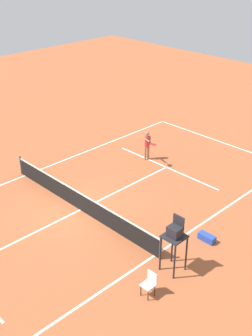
{
  "coord_description": "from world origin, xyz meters",
  "views": [
    {
      "loc": [
        -13.95,
        10.68,
        11.42
      ],
      "look_at": [
        0.44,
        -3.48,
        0.8
      ],
      "focal_mm": 46.69,
      "sensor_mm": 36.0,
      "label": 1
    }
  ],
  "objects": [
    {
      "name": "player_serving",
      "position": [
        1.43,
        -6.17,
        1.04
      ],
      "size": [
        1.23,
        0.84,
        1.74
      ],
      "rotation": [
        0.0,
        0.0,
        1.3
      ],
      "color": "#9E704C",
      "rests_on": "ground"
    },
    {
      "name": "equipment_bag",
      "position": [
        -5.64,
        -2.33,
        0.15
      ],
      "size": [
        0.76,
        0.32,
        0.3
      ],
      "primitive_type": "cube",
      "color": "#2647B7",
      "rests_on": "ground"
    },
    {
      "name": "courtside_chair_near",
      "position": [
        -6.08,
        1.76,
        0.53
      ],
      "size": [
        0.44,
        0.46,
        0.95
      ],
      "color": "#262626",
      "rests_on": "ground"
    },
    {
      "name": "tennis_net",
      "position": [
        0.0,
        0.0,
        0.5
      ],
      "size": [
        10.2,
        0.1,
        1.07
      ],
      "color": "#4C4C51",
      "rests_on": "ground"
    },
    {
      "name": "umpire_chair",
      "position": [
        -5.8,
        0.11,
        1.61
      ],
      "size": [
        0.8,
        0.8,
        2.41
      ],
      "color": "#232328",
      "rests_on": "ground"
    },
    {
      "name": "ground_plane",
      "position": [
        0.0,
        0.0,
        0.0
      ],
      "size": [
        60.0,
        60.0,
        0.0
      ],
      "primitive_type": "plane",
      "color": "#AD5933"
    },
    {
      "name": "tennis_ball",
      "position": [
        1.26,
        -4.5,
        0.03
      ],
      "size": [
        0.07,
        0.07,
        0.07
      ],
      "primitive_type": "sphere",
      "color": "#CCE033",
      "rests_on": "ground"
    },
    {
      "name": "court_lines",
      "position": [
        0.0,
        0.0,
        0.0
      ],
      "size": [
        9.6,
        22.76,
        0.01
      ],
      "color": "white",
      "rests_on": "ground"
    }
  ]
}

